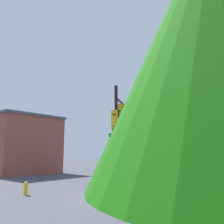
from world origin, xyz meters
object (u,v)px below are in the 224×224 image
at_px(utility_pole, 196,109).
at_px(fire_hydrant, 26,188).
at_px(signal_pole_assembly, 124,121).
at_px(tree_near, 165,136).
at_px(brick_building, 25,144).

height_order(utility_pole, fire_hydrant, utility_pole).
distance_m(signal_pole_assembly, tree_near, 10.96).
bearing_deg(tree_near, signal_pole_assembly, -167.20).
height_order(utility_pole, brick_building, utility_pole).
bearing_deg(utility_pole, fire_hydrant, 88.08).
xyz_separation_m(utility_pole, tree_near, (15.80, 9.35, 0.35)).
xyz_separation_m(signal_pole_assembly, tree_near, (10.68, 2.43, -0.40)).
height_order(tree_near, brick_building, brick_building).
distance_m(signal_pole_assembly, brick_building, 17.97).
height_order(signal_pole_assembly, fire_hydrant, signal_pole_assembly).
bearing_deg(fire_hydrant, signal_pole_assembly, -40.80).
bearing_deg(signal_pole_assembly, fire_hydrant, 139.20).
relative_size(utility_pole, fire_hydrant, 9.44).
relative_size(fire_hydrant, tree_near, 0.13).
relative_size(signal_pole_assembly, brick_building, 0.83).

